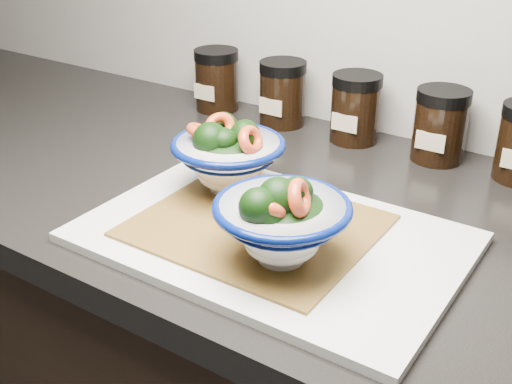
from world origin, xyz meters
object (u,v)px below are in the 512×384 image
Objects in this scene: spice_jar_b at (282,93)px; spice_jar_d at (440,125)px; cutting_board at (271,237)px; bowl_left at (227,155)px; bowl_right at (281,221)px; spice_jar_a at (217,80)px; spice_jar_c at (355,108)px.

spice_jar_d is (0.28, 0.00, 0.00)m from spice_jar_b.
cutting_board is at bearing -60.22° from spice_jar_b.
bowl_right is (0.15, -0.11, -0.00)m from bowl_left.
spice_jar_d is at bearing 77.02° from cutting_board.
spice_jar_a is (-0.35, 0.35, 0.05)m from cutting_board.
spice_jar_b is at bearing 180.00° from spice_jar_c.
spice_jar_c is at bearing 0.00° from spice_jar_b.
bowl_left is 0.30m from spice_jar_b.
spice_jar_a is 1.00× the size of spice_jar_d.
bowl_left is 0.29m from spice_jar_c.
bowl_left is 1.36× the size of spice_jar_b.
spice_jar_d is at bearing 56.45° from bowl_left.
cutting_board is 3.98× the size of spice_jar_c.
spice_jar_d is at bearing 0.00° from spice_jar_c.
spice_jar_d is (0.04, 0.40, -0.01)m from bowl_right.
bowl_right is at bearing -49.04° from cutting_board.
bowl_right is at bearing -46.00° from spice_jar_a.
spice_jar_c and spice_jar_d have the same top height.
bowl_left is 1.00× the size of bowl_right.
bowl_right is 0.56m from spice_jar_a.
cutting_board is 0.09m from bowl_right.
spice_jar_a is at bearing 180.00° from spice_jar_c.
bowl_right is 1.36× the size of spice_jar_b.
spice_jar_d is (0.08, 0.35, 0.05)m from cutting_board.
spice_jar_c is (0.14, 0.00, 0.00)m from spice_jar_b.
spice_jar_a is at bearing 180.00° from spice_jar_b.
bowl_right is 1.36× the size of spice_jar_d.
spice_jar_c is (-0.06, 0.35, 0.05)m from cutting_board.
spice_jar_b is at bearing 107.50° from bowl_left.
spice_jar_a and spice_jar_c have the same top height.
bowl_right reaches higher than spice_jar_a.
cutting_board is 0.14m from bowl_left.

